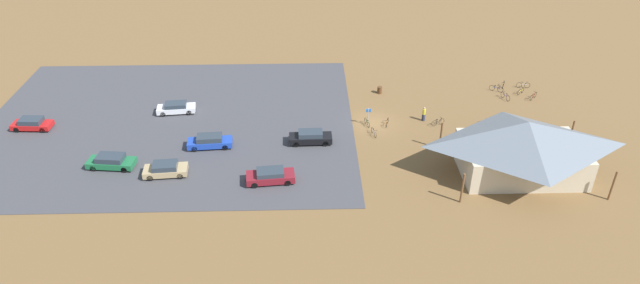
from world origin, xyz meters
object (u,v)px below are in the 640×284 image
object	(u,v)px
bike_pavilion	(524,145)
car_maroon_far_end	(270,176)
bicycle_green_yard_right	(367,122)
car_red_back_corner	(32,124)
bicycle_orange_lone_east	(387,122)
car_tan_near_entry	(166,169)
car_black_second_row	(311,137)
bicycle_yellow_front_row	(503,85)
bicycle_green_near_porch	(478,126)
car_blue_mid_lot	(210,141)
trash_bin	(380,90)
bicycle_blue_trailside	(496,89)
bicycle_silver_edge_south	(523,85)
visitor_at_bikes	(424,114)
bicycle_white_near_sign	(374,132)
bicycle_purple_yard_front	(505,96)
car_green_inner_stall	(111,161)
bicycle_black_edge_north	(438,122)
lot_sign	(368,114)
bicycle_teal_yard_left	(489,122)
bicycle_yellow_mid_cluster	(521,91)
bicycle_red_by_bin	(533,96)

from	to	relation	value
bike_pavilion	car_maroon_far_end	distance (m)	25.04
bicycle_green_yard_right	car_red_back_corner	size ratio (longest dim) A/B	0.37
bicycle_orange_lone_east	car_tan_near_entry	distance (m)	25.21
car_black_second_row	car_maroon_far_end	xyz separation A→B (m)	(4.01, 7.17, -0.02)
bicycle_yellow_front_row	bicycle_green_near_porch	world-z (taller)	bicycle_yellow_front_row
car_blue_mid_lot	car_maroon_far_end	bearing A→B (deg)	135.89
trash_bin	car_blue_mid_lot	world-z (taller)	car_blue_mid_lot
bicycle_blue_trailside	car_black_second_row	size ratio (longest dim) A/B	0.34
bicycle_green_near_porch	bicycle_silver_edge_south	world-z (taller)	bicycle_silver_edge_south
bicycle_green_yard_right	visitor_at_bikes	bearing A→B (deg)	-172.32
bicycle_white_near_sign	bicycle_yellow_front_row	bearing A→B (deg)	-147.39
bicycle_green_near_porch	bicycle_green_yard_right	bearing A→B (deg)	-5.64
bicycle_purple_yard_front	car_tan_near_entry	distance (m)	41.98
car_green_inner_stall	bicycle_black_edge_north	bearing A→B (deg)	-167.60
bicycle_black_edge_north	bicycle_silver_edge_south	size ratio (longest dim) A/B	0.92
lot_sign	bicycle_teal_yard_left	size ratio (longest dim) A/B	1.53
bike_pavilion	trash_bin	bearing A→B (deg)	-56.56
trash_bin	bicycle_yellow_mid_cluster	world-z (taller)	trash_bin
visitor_at_bikes	car_blue_mid_lot	bearing A→B (deg)	12.28
lot_sign	bicycle_black_edge_north	bearing A→B (deg)	178.04
bicycle_blue_trailside	visitor_at_bikes	xyz separation A→B (m)	(10.74, 7.35, 0.53)
bike_pavilion	bicycle_green_near_porch	bearing A→B (deg)	-78.57
bicycle_silver_edge_south	car_red_back_corner	world-z (taller)	car_red_back_corner
car_green_inner_stall	bicycle_silver_edge_south	bearing A→B (deg)	-160.44
lot_sign	bicycle_yellow_front_row	bearing A→B (deg)	-153.31
trash_bin	bicycle_purple_yard_front	world-z (taller)	trash_bin
bike_pavilion	car_tan_near_entry	world-z (taller)	bike_pavilion
bicycle_silver_edge_south	car_blue_mid_lot	size ratio (longest dim) A/B	0.36
bicycle_yellow_front_row	bicycle_blue_trailside	xyz separation A→B (m)	(1.29, 1.16, 0.02)
bike_pavilion	bicycle_purple_yard_front	world-z (taller)	bike_pavilion
bicycle_blue_trailside	car_blue_mid_lot	bearing A→B (deg)	19.88
car_green_inner_stall	bicycle_yellow_front_row	bearing A→B (deg)	-159.18
bicycle_yellow_front_row	bicycle_black_edge_north	size ratio (longest dim) A/B	0.95
bicycle_teal_yard_left	car_blue_mid_lot	distance (m)	31.68
bicycle_white_near_sign	bicycle_silver_edge_south	distance (m)	23.63
bicycle_green_near_porch	bicycle_purple_yard_front	distance (m)	9.05
bicycle_teal_yard_left	car_tan_near_entry	bearing A→B (deg)	14.71
bicycle_blue_trailside	car_blue_mid_lot	distance (m)	37.02
car_green_inner_stall	bicycle_yellow_mid_cluster	bearing A→B (deg)	-161.96
car_tan_near_entry	visitor_at_bikes	world-z (taller)	visitor_at_bikes
trash_bin	car_black_second_row	distance (m)	14.90
bicycle_teal_yard_left	bicycle_green_near_porch	bearing A→B (deg)	33.97
bicycle_silver_edge_south	car_green_inner_stall	distance (m)	51.06
car_tan_near_entry	bicycle_blue_trailside	bearing A→B (deg)	-155.28
bicycle_red_by_bin	bicycle_yellow_mid_cluster	xyz separation A→B (m)	(1.10, -1.47, -0.02)
bicycle_green_yard_right	car_maroon_far_end	bearing A→B (deg)	46.00
bicycle_blue_trailside	bicycle_yellow_mid_cluster	size ratio (longest dim) A/B	1.29
bicycle_yellow_front_row	car_maroon_far_end	size ratio (longest dim) A/B	0.32
lot_sign	bicycle_orange_lone_east	world-z (taller)	lot_sign
bicycle_silver_edge_south	car_green_inner_stall	world-z (taller)	car_green_inner_stall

